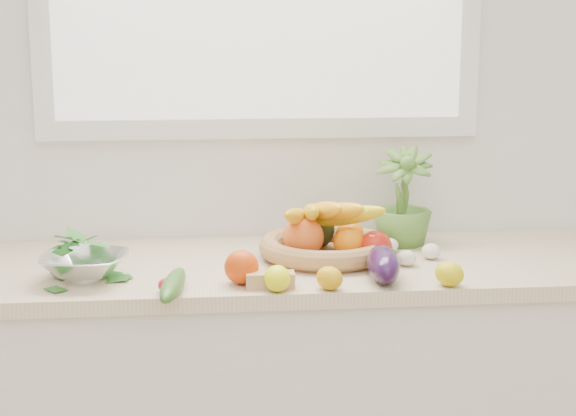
{
  "coord_description": "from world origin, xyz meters",
  "views": [
    {
      "loc": [
        -0.18,
        -0.36,
        1.53
      ],
      "look_at": [
        0.05,
        1.93,
        1.05
      ],
      "focal_mm": 55.0,
      "sensor_mm": 36.0,
      "label": 1
    }
  ],
  "objects": [
    {
      "name": "back_wall",
      "position": [
        0.0,
        2.25,
        1.35
      ],
      "size": [
        4.5,
        0.02,
        2.7
      ],
      "primitive_type": "cube",
      "color": "white",
      "rests_on": "ground"
    },
    {
      "name": "countertop",
      "position": [
        0.0,
        1.95,
        0.88
      ],
      "size": [
        2.24,
        0.62,
        0.04
      ],
      "primitive_type": "cube",
      "color": "beige",
      "rests_on": "counter_cabinet"
    },
    {
      "name": "orange_loose",
      "position": [
        -0.08,
        1.74,
        0.94
      ],
      "size": [
        0.11,
        0.11,
        0.09
      ],
      "primitive_type": "sphere",
      "rotation": [
        0.0,
        0.0,
        0.35
      ],
      "color": "#D63B06",
      "rests_on": "countertop"
    },
    {
      "name": "lemon_a",
      "position": [
        0.42,
        1.67,
        0.93
      ],
      "size": [
        0.09,
        0.1,
        0.06
      ],
      "primitive_type": "ellipsoid",
      "rotation": [
        0.0,
        0.0,
        0.54
      ],
      "color": "#D2BF0B",
      "rests_on": "countertop"
    },
    {
      "name": "lemon_b",
      "position": [
        -0.0,
        1.67,
        0.93
      ],
      "size": [
        0.07,
        0.08,
        0.06
      ],
      "primitive_type": "ellipsoid",
      "rotation": [
        0.0,
        0.0,
        -0.07
      ],
      "color": "#F7F40D",
      "rests_on": "countertop"
    },
    {
      "name": "lemon_c",
      "position": [
        0.12,
        1.67,
        0.93
      ],
      "size": [
        0.09,
        0.09,
        0.06
      ],
      "primitive_type": "ellipsoid",
      "rotation": [
        0.0,
        0.0,
        0.58
      ],
      "color": "#D5990B",
      "rests_on": "countertop"
    },
    {
      "name": "apple",
      "position": [
        0.28,
        1.9,
        0.94
      ],
      "size": [
        0.12,
        0.12,
        0.09
      ],
      "primitive_type": "sphere",
      "rotation": [
        0.0,
        0.0,
        0.39
      ],
      "color": "#B01C0E",
      "rests_on": "countertop"
    },
    {
      "name": "ginger",
      "position": [
        -0.02,
        1.7,
        0.92
      ],
      "size": [
        0.12,
        0.05,
        0.04
      ],
      "primitive_type": "cube",
      "rotation": [
        0.0,
        0.0,
        -0.03
      ],
      "color": "tan",
      "rests_on": "countertop"
    },
    {
      "name": "garlic_a",
      "position": [
        0.44,
        1.92,
        0.92
      ],
      "size": [
        0.06,
        0.06,
        0.04
      ],
      "primitive_type": "ellipsoid",
      "rotation": [
        0.0,
        0.0,
        -0.1
      ],
      "color": "white",
      "rests_on": "countertop"
    },
    {
      "name": "garlic_b",
      "position": [
        0.35,
        2.01,
        0.92
      ],
      "size": [
        0.05,
        0.05,
        0.04
      ],
      "primitive_type": "ellipsoid",
      "rotation": [
        0.0,
        0.0,
        0.12
      ],
      "color": "silver",
      "rests_on": "countertop"
    },
    {
      "name": "garlic_c",
      "position": [
        0.36,
        1.86,
        0.92
      ],
      "size": [
        0.05,
        0.05,
        0.04
      ],
      "primitive_type": "ellipsoid",
      "rotation": [
        0.0,
        0.0,
        -0.01
      ],
      "color": "silver",
      "rests_on": "countertop"
    },
    {
      "name": "eggplant",
      "position": [
        0.27,
        1.73,
        0.94
      ],
      "size": [
        0.1,
        0.22,
        0.09
      ],
      "primitive_type": "ellipsoid",
      "rotation": [
        0.0,
        0.0,
        -0.1
      ],
      "color": "#260E34",
      "rests_on": "countertop"
    },
    {
      "name": "cucumber",
      "position": [
        -0.25,
        1.67,
        0.92
      ],
      "size": [
        0.08,
        0.26,
        0.05
      ],
      "primitive_type": "ellipsoid",
      "rotation": [
        0.0,
        0.0,
        -0.14
      ],
      "color": "#275619",
      "rests_on": "countertop"
    },
    {
      "name": "radish",
      "position": [
        -0.27,
        1.69,
        0.92
      ],
      "size": [
        0.04,
        0.04,
        0.03
      ],
      "primitive_type": "sphere",
      "rotation": [
        0.0,
        0.0,
        0.42
      ],
      "color": "red",
      "rests_on": "countertop"
    },
    {
      "name": "potted_herb",
      "position": [
        0.4,
        2.1,
        1.03
      ],
      "size": [
        0.21,
        0.21,
        0.3
      ],
      "primitive_type": "imported",
      "rotation": [
        0.0,
        0.0,
        -0.25
      ],
      "color": "#4F7E2E",
      "rests_on": "countertop"
    },
    {
      "name": "fruit_basket",
      "position": [
        0.15,
        1.97,
        0.95
      ],
      "size": [
        0.45,
        0.45,
        0.19
      ],
      "color": "tan",
      "rests_on": "countertop"
    },
    {
      "name": "colander_with_spinach",
      "position": [
        -0.47,
        1.81,
        0.96
      ],
      "size": [
        0.25,
        0.25,
        0.12
      ],
      "color": "silver",
      "rests_on": "countertop"
    }
  ]
}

